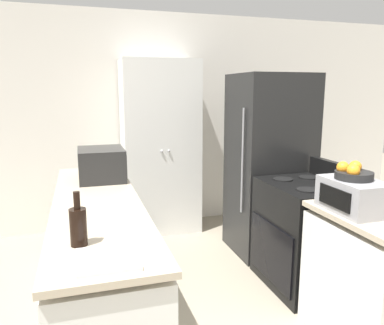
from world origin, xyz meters
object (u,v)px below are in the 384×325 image
Objects in this scene: pantry_cabinet at (160,148)px; fruit_bowl at (353,173)px; stove at (305,234)px; microwave at (102,164)px; refrigerator at (269,165)px; toaster_oven at (354,196)px; wine_bottle at (78,225)px.

pantry_cabinet is 8.56× the size of fruit_bowl.
microwave reaches higher than stove.
fruit_bowl is (-0.20, -1.46, 0.24)m from refrigerator.
fruit_bowl is (-0.00, 0.02, 0.15)m from toaster_oven.
toaster_oven is 1.78× the size of fruit_bowl.
stove is 2.07m from wine_bottle.
stove is at bearing -21.79° from microwave.
microwave is 1.66× the size of wine_bottle.
refrigerator is at bearing 3.80° from microwave.
fruit_bowl reaches higher than stove.
wine_bottle is at bearing -140.93° from refrigerator.
microwave is at bearing 81.95° from wine_bottle.
fruit_bowl is (1.70, 0.08, 0.15)m from wine_bottle.
wine_bottle is (-1.85, -0.77, 0.55)m from stove.
stove is 0.99m from fruit_bowl.
wine_bottle is at bearing -177.44° from fruit_bowl.
refrigerator reaches higher than fruit_bowl.
wine_bottle is 1.18× the size of fruit_bowl.
pantry_cabinet is at bearing 136.84° from refrigerator.
pantry_cabinet is at bearing 53.73° from microwave.
wine_bottle is at bearing -111.14° from pantry_cabinet.
toaster_oven is (0.76, -2.38, -0.00)m from pantry_cabinet.
toaster_oven is at bearing -97.48° from refrigerator.
refrigerator is (0.95, -0.89, -0.09)m from pantry_cabinet.
microwave is at bearing -126.27° from pantry_cabinet.
refrigerator is at bearing 82.52° from toaster_oven.
wine_bottle reaches higher than microwave.
pantry_cabinet is at bearing 118.56° from stove.
wine_bottle reaches higher than toaster_oven.
stove is 3.82× the size of wine_bottle.
refrigerator reaches higher than stove.
stove is at bearing 78.39° from toaster_oven.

